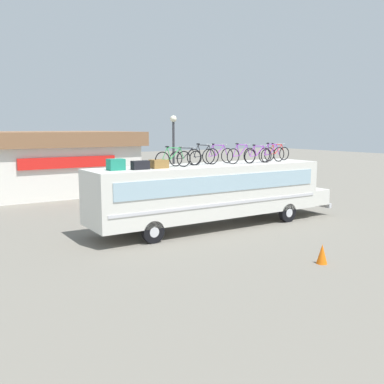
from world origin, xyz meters
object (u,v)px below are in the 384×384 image
rooftop_bicycle_8 (277,153)px  rooftop_bicycle_7 (272,154)px  bus (213,190)px  rooftop_bicycle_4 (218,155)px  rooftop_bicycle_6 (258,155)px  luggage_bag_2 (140,165)px  luggage_bag_1 (116,165)px  street_lamp (174,147)px  rooftop_bicycle_1 (173,159)px  traffic_cone (322,254)px  luggage_bag_3 (159,164)px  rooftop_bicycle_2 (186,158)px  rooftop_bicycle_5 (241,155)px  rooftop_bicycle_3 (203,156)px

rooftop_bicycle_8 → rooftop_bicycle_7: bearing=-146.5°
bus → rooftop_bicycle_4: size_ratio=7.08×
rooftop_bicycle_8 → rooftop_bicycle_6: bearing=-159.5°
luggage_bag_2 → rooftop_bicycle_4: rooftop_bicycle_4 is taller
luggage_bag_1 → street_lamp: 8.84m
luggage_bag_2 → rooftop_bicycle_1: (1.55, 0.03, 0.21)m
luggage_bag_2 → traffic_cone: luggage_bag_2 is taller
bus → luggage_bag_3: (-2.96, -0.24, 1.38)m
rooftop_bicycle_8 → traffic_cone: bearing=-122.2°
luggage_bag_1 → rooftop_bicycle_4: rooftop_bicycle_4 is taller
luggage_bag_3 → luggage_bag_1: bearing=175.6°
bus → rooftop_bicycle_1: rooftop_bicycle_1 is taller
luggage_bag_3 → rooftop_bicycle_2: bearing=12.7°
rooftop_bicycle_2 → street_lamp: size_ratio=0.32×
rooftop_bicycle_5 → street_lamp: bearing=89.4°
rooftop_bicycle_1 → luggage_bag_2: bearing=-179.0°
bus → rooftop_bicycle_2: (-1.42, 0.10, 1.56)m
rooftop_bicycle_7 → bus: bearing=173.9°
luggage_bag_3 → rooftop_bicycle_6: bearing=-2.1°
rooftop_bicycle_4 → street_lamp: bearing=80.7°
rooftop_bicycle_7 → rooftop_bicycle_8: rooftop_bicycle_7 is taller
rooftop_bicycle_2 → rooftop_bicycle_5: rooftop_bicycle_5 is taller
rooftop_bicycle_2 → rooftop_bicycle_3: rooftop_bicycle_3 is taller
rooftop_bicycle_2 → rooftop_bicycle_8: 5.60m
luggage_bag_2 → street_lamp: street_lamp is taller
luggage_bag_1 → rooftop_bicycle_1: (2.50, -0.23, 0.16)m
rooftop_bicycle_3 → rooftop_bicycle_5: size_ratio=1.01×
rooftop_bicycle_5 → rooftop_bicycle_8: 2.85m
bus → rooftop_bicycle_8: bearing=3.6°
rooftop_bicycle_1 → rooftop_bicycle_5: size_ratio=1.01×
luggage_bag_3 → rooftop_bicycle_3: size_ratio=0.39×
rooftop_bicycle_1 → rooftop_bicycle_4: 2.91m
rooftop_bicycle_5 → rooftop_bicycle_7: rooftop_bicycle_5 is taller
luggage_bag_3 → rooftop_bicycle_1: bearing=-7.7°
rooftop_bicycle_6 → rooftop_bicycle_2: bearing=171.8°
luggage_bag_1 → rooftop_bicycle_7: size_ratio=0.38×
rooftop_bicycle_2 → rooftop_bicycle_6: (3.74, -0.54, 0.01)m
rooftop_bicycle_1 → rooftop_bicycle_7: (5.58, -0.02, 0.01)m
rooftop_bicycle_2 → rooftop_bicycle_7: (4.68, -0.45, 0.03)m
rooftop_bicycle_6 → rooftop_bicycle_7: (0.94, 0.09, 0.02)m
rooftop_bicycle_6 → luggage_bag_1: bearing=177.3°
bus → street_lamp: size_ratio=2.40×
rooftop_bicycle_8 → rooftop_bicycle_1: bearing=-174.8°
rooftop_bicycle_3 → traffic_cone: bearing=-87.1°
bus → rooftop_bicycle_5: rooftop_bicycle_5 is taller
luggage_bag_1 → luggage_bag_3: luggage_bag_1 is taller
bus → rooftop_bicycle_1: 2.82m
street_lamp → luggage_bag_1: bearing=-135.3°
rooftop_bicycle_4 → rooftop_bicycle_2: bearing=-172.6°
rooftop_bicycle_7 → rooftop_bicycle_4: bearing=165.7°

